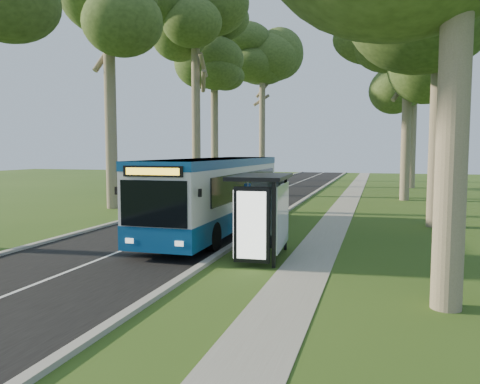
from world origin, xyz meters
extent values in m
plane|color=#2F4E18|center=(0.00, 0.00, 0.00)|extent=(120.00, 120.00, 0.00)
cube|color=black|center=(-3.50, 10.00, 0.01)|extent=(7.00, 100.00, 0.02)
cube|color=#9E9B93|center=(0.00, 10.00, 0.06)|extent=(0.25, 100.00, 0.12)
cube|color=#9E9B93|center=(-7.00, 10.00, 0.06)|extent=(0.25, 100.00, 0.12)
cube|color=white|center=(-3.50, 10.00, 0.02)|extent=(0.12, 100.00, 0.00)
cube|color=gray|center=(3.00, 10.00, 0.01)|extent=(1.50, 100.00, 0.02)
cube|color=silver|center=(-1.58, 1.78, 1.75)|extent=(2.53, 11.85, 2.81)
cube|color=navy|center=(-1.58, 1.78, 0.74)|extent=(2.56, 11.88, 0.79)
cube|color=navy|center=(-1.58, 1.78, 3.00)|extent=(2.56, 11.88, 0.32)
cube|color=black|center=(-1.58, -4.16, 1.87)|extent=(2.22, 0.06, 1.43)
cube|color=yellow|center=(-1.58, -4.19, 2.86)|extent=(1.78, 0.03, 0.22)
cube|color=black|center=(-1.58, -4.09, 0.49)|extent=(2.37, 0.13, 0.30)
cylinder|color=black|center=(-2.69, -1.87, 0.51)|extent=(0.28, 1.03, 1.03)
cylinder|color=black|center=(-0.47, -1.87, 0.51)|extent=(0.28, 1.03, 1.03)
cylinder|color=black|center=(-2.69, 5.23, 0.51)|extent=(0.28, 1.03, 1.03)
cylinder|color=black|center=(-0.47, 5.23, 0.51)|extent=(0.28, 1.03, 1.03)
cylinder|color=gray|center=(0.43, -0.58, 1.17)|extent=(0.07, 0.07, 2.34)
cube|color=navy|center=(0.43, -0.58, 2.01)|extent=(0.16, 0.32, 0.58)
cylinder|color=yellow|center=(0.39, -0.58, 2.15)|extent=(0.09, 0.20, 0.21)
cube|color=white|center=(0.43, -0.58, 1.36)|extent=(0.16, 0.28, 0.37)
cube|color=black|center=(1.99, -3.58, 1.29)|extent=(0.11, 0.11, 2.58)
cube|color=black|center=(1.99, -0.93, 1.29)|extent=(0.11, 0.11, 2.58)
cube|color=black|center=(1.35, -2.26, 2.64)|extent=(1.89, 3.24, 0.12)
cube|color=silver|center=(2.07, -2.26, 1.39)|extent=(0.20, 2.63, 2.06)
cube|color=black|center=(1.35, -3.70, 1.29)|extent=(1.09, 0.23, 2.27)
cube|color=white|center=(1.35, -3.78, 1.29)|extent=(0.88, 0.07, 2.01)
cube|color=black|center=(1.66, -1.95, 0.46)|extent=(0.50, 1.88, 0.06)
cylinder|color=black|center=(0.69, 2.33, 0.45)|extent=(0.50, 0.50, 0.90)
cylinder|color=black|center=(0.69, 2.33, 0.92)|extent=(0.54, 0.54, 0.05)
imported|color=silver|center=(-8.27, 20.74, 0.82)|extent=(3.06, 5.14, 1.64)
imported|color=#AEB1B6|center=(-7.96, 30.48, 0.74)|extent=(2.35, 4.70, 1.48)
cylinder|color=#7A6B56|center=(-10.50, 8.00, 5.82)|extent=(0.69, 0.69, 11.64)
ellipsoid|color=#2E441A|center=(-10.50, 8.00, 11.97)|extent=(5.20, 5.20, 7.98)
cylinder|color=#7A6B56|center=(-9.00, 18.00, 5.73)|extent=(0.69, 0.69, 11.46)
ellipsoid|color=#2E441A|center=(-9.00, 18.00, 11.79)|extent=(5.20, 5.20, 7.86)
cylinder|color=#7A6B56|center=(-11.00, 28.00, 6.57)|extent=(0.74, 0.74, 13.13)
ellipsoid|color=#2E441A|center=(-11.00, 28.00, 13.51)|extent=(5.20, 5.20, 9.01)
cylinder|color=#7A6B56|center=(-8.50, 38.00, 6.11)|extent=(0.71, 0.71, 12.22)
ellipsoid|color=#2E441A|center=(-8.50, 38.00, 12.57)|extent=(5.20, 5.20, 8.38)
cylinder|color=#7A6B56|center=(6.50, -6.00, 5.36)|extent=(0.67, 0.67, 10.72)
cylinder|color=#7A6B56|center=(7.50, 6.00, 5.64)|extent=(0.68, 0.68, 11.28)
cylinder|color=#7A6B56|center=(6.80, 18.00, 4.99)|extent=(0.65, 0.65, 9.98)
ellipsoid|color=#2E441A|center=(6.80, 18.00, 10.27)|extent=(5.20, 5.20, 6.84)
cylinder|color=#7A6B56|center=(8.00, 30.00, 5.61)|extent=(0.68, 0.68, 11.21)
ellipsoid|color=#2E441A|center=(8.00, 30.00, 11.53)|extent=(5.20, 5.20, 7.69)
camera|label=1|loc=(4.99, -16.95, 3.47)|focal=35.00mm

